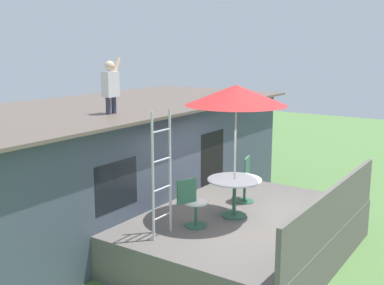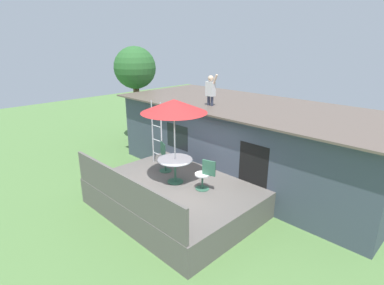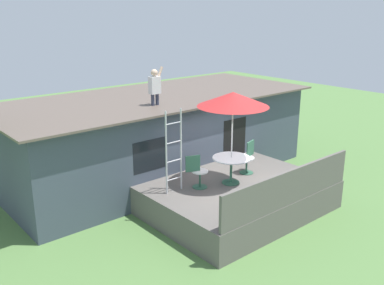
# 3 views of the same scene
# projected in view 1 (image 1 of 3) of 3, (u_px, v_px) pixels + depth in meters

# --- Properties ---
(ground_plane) EXTENTS (40.00, 40.00, 0.00)m
(ground_plane) POSITION_uv_depth(u_px,v_px,m) (238.00, 253.00, 9.43)
(ground_plane) COLOR #567F42
(house) EXTENTS (10.50, 4.50, 2.70)m
(house) POSITION_uv_depth(u_px,v_px,m) (104.00, 162.00, 11.13)
(house) COLOR #424C5B
(house) RESTS_ON ground
(deck) EXTENTS (4.81, 3.78, 0.80)m
(deck) POSITION_uv_depth(u_px,v_px,m) (239.00, 234.00, 9.35)
(deck) COLOR #605B56
(deck) RESTS_ON ground
(deck_railing) EXTENTS (4.71, 0.08, 0.90)m
(deck_railing) POSITION_uv_depth(u_px,v_px,m) (334.00, 211.00, 8.17)
(deck_railing) COLOR #605B56
(deck_railing) RESTS_ON deck
(patio_table) EXTENTS (1.04, 1.04, 0.74)m
(patio_table) POSITION_uv_depth(u_px,v_px,m) (234.00, 187.00, 9.08)
(patio_table) COLOR #33664C
(patio_table) RESTS_ON deck
(patio_umbrella) EXTENTS (1.90, 1.90, 2.54)m
(patio_umbrella) POSITION_uv_depth(u_px,v_px,m) (236.00, 95.00, 8.73)
(patio_umbrella) COLOR silver
(patio_umbrella) RESTS_ON deck
(step_ladder) EXTENTS (0.52, 0.04, 2.20)m
(step_ladder) POSITION_uv_depth(u_px,v_px,m) (162.00, 174.00, 8.04)
(step_ladder) COLOR silver
(step_ladder) RESTS_ON deck
(person_figure) EXTENTS (0.47, 0.20, 1.11)m
(person_figure) POSITION_uv_depth(u_px,v_px,m) (111.00, 83.00, 9.39)
(person_figure) COLOR #33384C
(person_figure) RESTS_ON house
(patio_chair_left) EXTENTS (0.60, 0.44, 0.92)m
(patio_chair_left) POSITION_uv_depth(u_px,v_px,m) (193.00, 203.00, 8.55)
(patio_chair_left) COLOR #33664C
(patio_chair_left) RESTS_ON deck
(patio_chair_right) EXTENTS (0.61, 0.44, 0.92)m
(patio_chair_right) POSITION_uv_depth(u_px,v_px,m) (245.00, 180.00, 10.03)
(patio_chair_right) COLOR #33664C
(patio_chair_right) RESTS_ON deck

